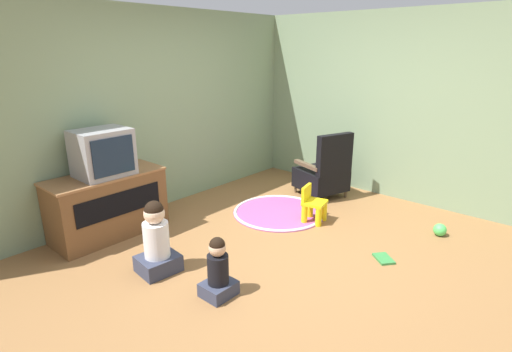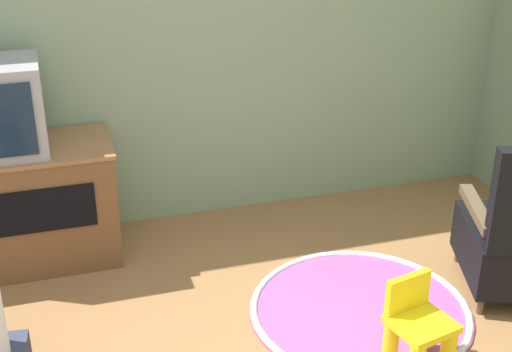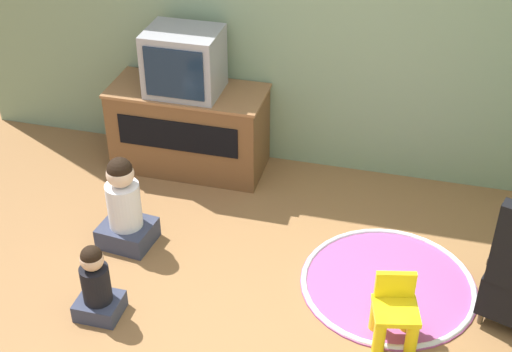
{
  "view_description": "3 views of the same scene",
  "coord_description": "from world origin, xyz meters",
  "px_view_note": "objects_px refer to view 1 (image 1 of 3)",
  "views": [
    {
      "loc": [
        -3.04,
        -2.27,
        2.06
      ],
      "look_at": [
        0.11,
        0.52,
        0.7
      ],
      "focal_mm": 28.0,
      "sensor_mm": 36.0,
      "label": 1
    },
    {
      "loc": [
        -0.69,
        -2.17,
        2.27
      ],
      "look_at": [
        0.24,
        0.88,
        0.79
      ],
      "focal_mm": 50.0,
      "sensor_mm": 36.0,
      "label": 2
    },
    {
      "loc": [
        0.8,
        -3.0,
        3.33
      ],
      "look_at": [
        -0.15,
        0.64,
        0.78
      ],
      "focal_mm": 50.0,
      "sensor_mm": 36.0,
      "label": 3
    }
  ],
  "objects_px": {
    "television": "(103,153)",
    "child_watching_left": "(218,271)",
    "toy_ball": "(440,230)",
    "black_armchair": "(324,173)",
    "book": "(384,259)",
    "tv_cabinet": "(108,204)",
    "yellow_kid_chair": "(313,206)",
    "child_watching_center": "(157,242)"
  },
  "relations": [
    {
      "from": "television",
      "to": "child_watching_left",
      "type": "xyz_separation_m",
      "value": [
        -0.0,
        -1.78,
        -0.74
      ]
    },
    {
      "from": "child_watching_left",
      "to": "toy_ball",
      "type": "height_order",
      "value": "child_watching_left"
    },
    {
      "from": "black_armchair",
      "to": "book",
      "type": "bearing_deg",
      "value": 70.22
    },
    {
      "from": "tv_cabinet",
      "to": "black_armchair",
      "type": "xyz_separation_m",
      "value": [
        2.68,
        -1.16,
        -0.03
      ]
    },
    {
      "from": "television",
      "to": "toy_ball",
      "type": "height_order",
      "value": "television"
    },
    {
      "from": "yellow_kid_chair",
      "to": "child_watching_left",
      "type": "xyz_separation_m",
      "value": [
        -1.84,
        -0.26,
        0.04
      ]
    },
    {
      "from": "black_armchair",
      "to": "child_watching_center",
      "type": "height_order",
      "value": "black_armchair"
    },
    {
      "from": "child_watching_left",
      "to": "child_watching_center",
      "type": "relative_size",
      "value": 0.76
    },
    {
      "from": "yellow_kid_chair",
      "to": "toy_ball",
      "type": "height_order",
      "value": "yellow_kid_chair"
    },
    {
      "from": "black_armchair",
      "to": "child_watching_left",
      "type": "relative_size",
      "value": 1.73
    },
    {
      "from": "child_watching_left",
      "to": "television",
      "type": "bearing_deg",
      "value": 90.0
    },
    {
      "from": "television",
      "to": "black_armchair",
      "type": "bearing_deg",
      "value": -22.91
    },
    {
      "from": "black_armchair",
      "to": "child_watching_center",
      "type": "distance_m",
      "value": 2.8
    },
    {
      "from": "yellow_kid_chair",
      "to": "child_watching_left",
      "type": "relative_size",
      "value": 0.82
    },
    {
      "from": "black_armchair",
      "to": "child_watching_left",
      "type": "bearing_deg",
      "value": 32.04
    },
    {
      "from": "black_armchair",
      "to": "yellow_kid_chair",
      "type": "relative_size",
      "value": 2.1
    },
    {
      "from": "tv_cabinet",
      "to": "toy_ball",
      "type": "distance_m",
      "value": 3.79
    },
    {
      "from": "book",
      "to": "black_armchair",
      "type": "bearing_deg",
      "value": 0.21
    },
    {
      "from": "yellow_kid_chair",
      "to": "child_watching_left",
      "type": "bearing_deg",
      "value": 175.03
    },
    {
      "from": "child_watching_left",
      "to": "toy_ball",
      "type": "relative_size",
      "value": 3.8
    },
    {
      "from": "tv_cabinet",
      "to": "child_watching_left",
      "type": "relative_size",
      "value": 2.29
    },
    {
      "from": "black_armchair",
      "to": "yellow_kid_chair",
      "type": "distance_m",
      "value": 0.93
    },
    {
      "from": "tv_cabinet",
      "to": "yellow_kid_chair",
      "type": "height_order",
      "value": "tv_cabinet"
    },
    {
      "from": "tv_cabinet",
      "to": "black_armchair",
      "type": "bearing_deg",
      "value": -23.41
    },
    {
      "from": "yellow_kid_chair",
      "to": "tv_cabinet",
      "type": "bearing_deg",
      "value": 126.99
    },
    {
      "from": "television",
      "to": "book",
      "type": "relative_size",
      "value": 2.14
    },
    {
      "from": "book",
      "to": "yellow_kid_chair",
      "type": "bearing_deg",
      "value": 22.11
    },
    {
      "from": "tv_cabinet",
      "to": "black_armchair",
      "type": "distance_m",
      "value": 2.92
    },
    {
      "from": "black_armchair",
      "to": "toy_ball",
      "type": "bearing_deg",
      "value": 101.46
    },
    {
      "from": "black_armchair",
      "to": "toy_ball",
      "type": "relative_size",
      "value": 6.56
    },
    {
      "from": "child_watching_left",
      "to": "book",
      "type": "bearing_deg",
      "value": -28.05
    },
    {
      "from": "child_watching_center",
      "to": "toy_ball",
      "type": "height_order",
      "value": "child_watching_center"
    },
    {
      "from": "toy_ball",
      "to": "black_armchair",
      "type": "bearing_deg",
      "value": 82.99
    },
    {
      "from": "television",
      "to": "book",
      "type": "height_order",
      "value": "television"
    },
    {
      "from": "television",
      "to": "yellow_kid_chair",
      "type": "xyz_separation_m",
      "value": [
        1.84,
        -1.52,
        -0.78
      ]
    },
    {
      "from": "black_armchair",
      "to": "television",
      "type": "bearing_deg",
      "value": -4.44
    },
    {
      "from": "tv_cabinet",
      "to": "book",
      "type": "relative_size",
      "value": 4.75
    },
    {
      "from": "child_watching_center",
      "to": "book",
      "type": "xyz_separation_m",
      "value": [
        1.64,
        -1.54,
        -0.3
      ]
    },
    {
      "from": "black_armchair",
      "to": "book",
      "type": "xyz_separation_m",
      "value": [
        -1.15,
        -1.46,
        -0.33
      ]
    },
    {
      "from": "child_watching_left",
      "to": "child_watching_center",
      "type": "height_order",
      "value": "child_watching_center"
    },
    {
      "from": "child_watching_center",
      "to": "child_watching_left",
      "type": "bearing_deg",
      "value": -75.13
    },
    {
      "from": "tv_cabinet",
      "to": "book",
      "type": "distance_m",
      "value": 3.06
    }
  ]
}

